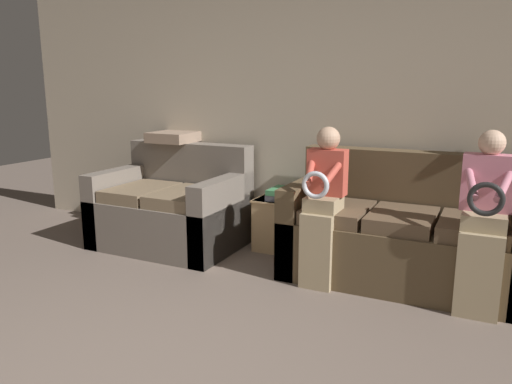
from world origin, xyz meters
TOP-DOWN VIEW (x-y plane):
  - wall_back at (0.00, 3.05)m, footprint 6.86×0.06m
  - couch_main at (0.89, 2.57)m, footprint 1.82×0.87m
  - couch_side at (-1.28, 2.50)m, footprint 1.33×0.94m
  - child_left_seated at (0.33, 2.21)m, footprint 0.29×0.38m
  - child_right_seated at (1.45, 2.21)m, footprint 0.34×0.38m
  - side_shelf at (-0.27, 2.81)m, footprint 0.45×0.38m
  - book_stack at (-0.28, 2.81)m, footprint 0.18×0.30m
  - throw_pillow at (-1.47, 2.84)m, footprint 0.42×0.42m

SIDE VIEW (x-z plane):
  - side_shelf at x=-0.27m, z-range 0.01..0.50m
  - couch_side at x=-1.28m, z-range -0.14..0.82m
  - couch_main at x=0.89m, z-range -0.14..0.85m
  - book_stack at x=-0.28m, z-range 0.49..0.59m
  - child_right_seated at x=1.45m, z-range 0.06..1.30m
  - child_left_seated at x=0.33m, z-range 0.07..1.29m
  - throw_pillow at x=-1.47m, z-range 0.96..1.06m
  - wall_back at x=0.00m, z-range 0.00..2.55m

